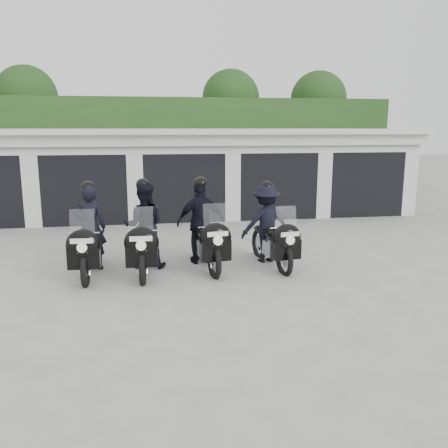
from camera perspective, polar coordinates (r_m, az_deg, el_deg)
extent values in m
plane|color=#A2A29C|center=(10.09, -2.06, -5.87)|extent=(80.00, 80.00, 0.00)
cube|color=silver|center=(18.16, -5.54, 6.40)|extent=(16.00, 6.00, 2.80)
cube|color=silver|center=(17.89, -5.59, 11.07)|extent=(16.40, 6.80, 0.16)
cube|color=silver|center=(14.85, -4.76, 10.10)|extent=(16.40, 0.12, 0.40)
cube|color=black|center=(15.35, -4.67, 0.64)|extent=(16.00, 0.06, 0.24)
cube|color=silver|center=(15.67, -22.07, 4.79)|extent=(0.50, 0.50, 2.80)
cube|color=black|center=(16.47, -15.93, 4.43)|extent=(2.60, 2.60, 2.20)
cube|color=silver|center=(15.32, -16.66, 9.14)|extent=(2.60, 0.50, 0.60)
cube|color=silver|center=(15.29, -10.63, 5.28)|extent=(0.50, 0.50, 2.80)
cube|color=black|center=(16.41, -5.09, 4.80)|extent=(2.60, 2.60, 2.20)
cube|color=silver|center=(15.25, -4.88, 9.57)|extent=(2.60, 0.50, 0.60)
cube|color=silver|center=(15.53, 0.93, 5.58)|extent=(0.50, 0.50, 2.80)
cube|color=black|center=(16.92, 5.48, 5.00)|extent=(2.60, 2.60, 2.20)
cube|color=silver|center=(15.80, 6.56, 9.61)|extent=(2.60, 0.50, 0.60)
cube|color=silver|center=(16.37, 11.72, 5.65)|extent=(0.50, 0.50, 2.80)
cube|color=black|center=(17.96, 15.13, 5.03)|extent=(2.60, 2.60, 2.20)
cube|color=silver|center=(16.91, 16.85, 9.32)|extent=(2.60, 0.50, 0.60)
cube|color=silver|center=(17.71, 21.17, 5.54)|extent=(0.50, 0.50, 2.80)
cube|color=#1C3D16|center=(22.10, -6.29, 9.25)|extent=(20.00, 2.00, 4.30)
sphere|color=#1C3D16|center=(24.17, -22.69, 13.98)|extent=(2.80, 2.80, 2.80)
cylinder|color=black|center=(24.17, -22.18, 7.48)|extent=(0.24, 0.24, 3.30)
sphere|color=#1C3D16|center=(23.96, 0.80, 14.87)|extent=(2.80, 2.80, 2.80)
cylinder|color=black|center=(23.96, 0.79, 8.29)|extent=(0.24, 0.24, 3.30)
sphere|color=#1C3D16|center=(25.14, 11.29, 14.50)|extent=(2.80, 2.80, 2.80)
cylinder|color=black|center=(25.14, 11.04, 8.24)|extent=(0.24, 0.24, 3.30)
torus|color=black|center=(9.62, -16.35, -5.20)|extent=(0.12, 0.77, 0.76)
torus|color=black|center=(11.07, -15.38, -2.96)|extent=(0.12, 0.77, 0.76)
cube|color=#ADADB3|center=(10.34, -15.84, -3.58)|extent=(0.28, 0.58, 0.34)
cube|color=black|center=(10.37, -15.80, -4.50)|extent=(0.09, 1.36, 0.06)
ellipsoid|color=black|center=(10.09, -16.07, -1.89)|extent=(0.34, 0.61, 0.30)
cube|color=black|center=(10.52, -15.78, -1.21)|extent=(0.28, 0.58, 0.10)
ellipsoid|color=black|center=(9.41, -16.58, -2.47)|extent=(0.66, 0.35, 0.63)
cube|color=black|center=(9.47, -16.49, -3.88)|extent=(0.61, 0.23, 0.42)
cube|color=#B2BFC6|center=(9.36, -16.70, 0.07)|extent=(0.46, 0.12, 0.53)
cylinder|color=silver|center=(9.57, -16.48, -1.07)|extent=(0.59, 0.03, 0.03)
cube|color=silver|center=(9.21, -16.76, -1.98)|extent=(0.42, 0.02, 0.09)
cube|color=silver|center=(9.29, -16.67, -3.06)|extent=(0.19, 0.02, 0.10)
imported|color=black|center=(10.51, -15.81, -0.42)|extent=(0.67, 0.44, 1.84)
sphere|color=black|center=(10.37, -16.07, 4.24)|extent=(0.28, 0.28, 0.28)
torus|color=black|center=(9.47, -9.77, -5.10)|extent=(0.15, 0.79, 0.78)
torus|color=black|center=(10.96, -9.39, -2.80)|extent=(0.15, 0.79, 0.78)
cube|color=#ADADB3|center=(10.22, -9.57, -3.43)|extent=(0.30, 0.60, 0.34)
cube|color=black|center=(10.24, -9.54, -4.39)|extent=(0.15, 1.39, 0.06)
ellipsoid|color=black|center=(9.95, -9.69, -1.68)|extent=(0.37, 0.63, 0.31)
cube|color=black|center=(10.39, -9.58, -0.99)|extent=(0.30, 0.60, 0.11)
ellipsoid|color=black|center=(9.26, -9.90, -2.27)|extent=(0.69, 0.38, 0.64)
cube|color=black|center=(9.32, -9.84, -3.74)|extent=(0.63, 0.26, 0.43)
cube|color=#B2BFC6|center=(9.20, -9.98, 0.36)|extent=(0.48, 0.14, 0.55)
cylinder|color=silver|center=(9.43, -9.87, -0.83)|extent=(0.60, 0.06, 0.03)
cube|color=silver|center=(9.05, -9.98, -1.76)|extent=(0.43, 0.03, 0.10)
cube|color=silver|center=(9.13, -9.93, -2.89)|extent=(0.19, 0.02, 0.11)
imported|color=black|center=(10.38, -9.60, -0.17)|extent=(0.94, 0.75, 1.88)
sphere|color=black|center=(10.24, -9.76, 4.65)|extent=(0.29, 0.29, 0.29)
torus|color=black|center=(9.73, -1.18, -4.50)|extent=(0.22, 0.79, 0.78)
torus|color=black|center=(11.16, -3.31, -2.40)|extent=(0.22, 0.79, 0.78)
cube|color=#ADADB3|center=(10.44, -2.35, -2.95)|extent=(0.35, 0.62, 0.34)
cube|color=black|center=(10.47, -2.32, -3.88)|extent=(0.27, 1.39, 0.06)
ellipsoid|color=black|center=(10.19, -2.11, -1.22)|extent=(0.42, 0.65, 0.31)
cube|color=black|center=(10.62, -2.74, -0.58)|extent=(0.35, 0.62, 0.11)
ellipsoid|color=black|center=(9.52, -1.05, -1.73)|extent=(0.71, 0.44, 0.64)
cube|color=black|center=(9.58, -1.05, -3.16)|extent=(0.64, 0.31, 0.43)
cube|color=#B2BFC6|center=(9.46, -1.12, 0.83)|extent=(0.48, 0.18, 0.54)
cylinder|color=silver|center=(9.68, -1.40, -0.35)|extent=(0.60, 0.11, 0.03)
cube|color=silver|center=(9.32, -0.75, -1.21)|extent=(0.43, 0.07, 0.10)
cube|color=silver|center=(9.40, -0.80, -2.31)|extent=(0.19, 0.04, 0.11)
imported|color=black|center=(10.61, -2.78, 0.21)|extent=(1.17, 0.76, 1.87)
sphere|color=black|center=(10.47, -2.83, 4.93)|extent=(0.29, 0.29, 0.29)
torus|color=black|center=(9.98, 7.27, -4.27)|extent=(0.21, 0.75, 0.74)
torus|color=black|center=(11.28, 4.21, -2.36)|extent=(0.21, 0.75, 0.74)
cube|color=#ADADB3|center=(10.63, 5.61, -2.86)|extent=(0.34, 0.59, 0.32)
cube|color=black|center=(10.65, 5.64, -3.73)|extent=(0.26, 1.31, 0.06)
ellipsoid|color=black|center=(10.39, 6.01, -1.25)|extent=(0.40, 0.62, 0.29)
cube|color=black|center=(10.78, 5.11, -0.66)|extent=(0.34, 0.59, 0.10)
ellipsoid|color=black|center=(9.79, 7.53, -1.71)|extent=(0.68, 0.42, 0.61)
cube|color=black|center=(9.85, 7.50, -3.03)|extent=(0.61, 0.30, 0.40)
cube|color=#B2BFC6|center=(9.74, 7.52, 0.64)|extent=(0.46, 0.18, 0.52)
cylinder|color=silver|center=(9.93, 7.07, -0.44)|extent=(0.56, 0.11, 0.03)
cube|color=silver|center=(9.62, 7.98, -1.23)|extent=(0.40, 0.07, 0.09)
cube|color=silver|center=(9.68, 7.87, -2.25)|extent=(0.18, 0.04, 0.10)
imported|color=black|center=(10.77, 5.08, 0.09)|extent=(1.22, 0.74, 1.77)
sphere|color=black|center=(10.64, 5.16, 4.48)|extent=(0.27, 0.27, 0.27)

